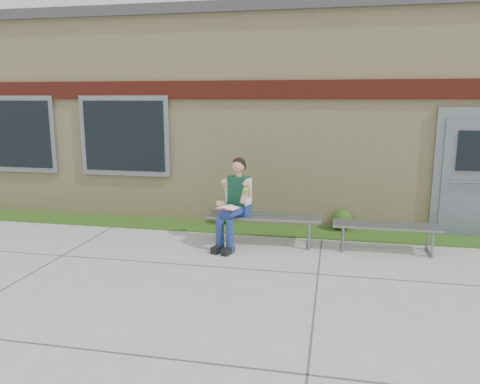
# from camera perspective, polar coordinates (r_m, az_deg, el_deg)

# --- Properties ---
(ground) EXTENTS (80.00, 80.00, 0.00)m
(ground) POSITION_cam_1_polar(r_m,az_deg,el_deg) (6.43, 0.24, -10.96)
(ground) COLOR #9E9E99
(ground) RESTS_ON ground
(grass_strip) EXTENTS (16.00, 0.80, 0.02)m
(grass_strip) POSITION_cam_1_polar(r_m,az_deg,el_deg) (8.86, 3.53, -4.62)
(grass_strip) COLOR #1F4913
(grass_strip) RESTS_ON ground
(school_building) EXTENTS (16.20, 6.22, 4.20)m
(school_building) POSITION_cam_1_polar(r_m,az_deg,el_deg) (11.89, 5.97, 9.63)
(school_building) COLOR beige
(school_building) RESTS_ON ground
(bench_left) EXTENTS (1.94, 0.62, 0.50)m
(bench_left) POSITION_cam_1_polar(r_m,az_deg,el_deg) (7.97, 2.94, -3.63)
(bench_left) COLOR slate
(bench_left) RESTS_ON ground
(bench_right) EXTENTS (1.70, 0.48, 0.44)m
(bench_right) POSITION_cam_1_polar(r_m,az_deg,el_deg) (7.95, 17.38, -4.51)
(bench_right) COLOR slate
(bench_right) RESTS_ON ground
(girl) EXTENTS (0.59, 0.94, 1.48)m
(girl) POSITION_cam_1_polar(r_m,az_deg,el_deg) (7.75, -0.65, -1.09)
(girl) COLOR navy
(girl) RESTS_ON ground
(shrub_mid) EXTENTS (0.33, 0.33, 0.33)m
(shrub_mid) POSITION_cam_1_polar(r_m,az_deg,el_deg) (9.22, -2.15, -2.84)
(shrub_mid) COLOR #1F4913
(shrub_mid) RESTS_ON grass_strip
(shrub_east) EXTENTS (0.39, 0.39, 0.39)m
(shrub_east) POSITION_cam_1_polar(r_m,az_deg,el_deg) (8.97, 12.31, -3.32)
(shrub_east) COLOR #1F4913
(shrub_east) RESTS_ON grass_strip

